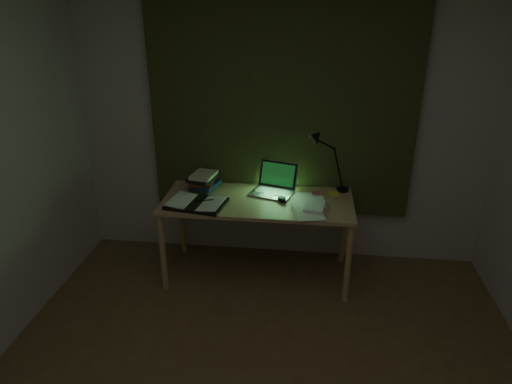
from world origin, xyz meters
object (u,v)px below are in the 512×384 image
laptop (272,181)px  book_stack (204,181)px  open_textbook (197,203)px  loose_papers (308,205)px  desk_lamp (345,160)px  desk (258,238)px

laptop → book_stack: bearing=-166.8°
open_textbook → loose_papers: (0.87, 0.09, -0.01)m
book_stack → desk_lamp: 1.19m
desk_lamp → laptop: bearing=-179.2°
desk → loose_papers: size_ratio=4.16×
desk → desk_lamp: (0.69, 0.27, 0.62)m
desk → book_stack: size_ratio=6.59×
open_textbook → book_stack: bearing=100.7°
laptop → open_textbook: bearing=-136.9°
open_textbook → book_stack: book_stack is taller
laptop → desk_lamp: size_ratio=0.70×
desk → desk_lamp: desk_lamp is taller
desk → loose_papers: bearing=-9.9°
desk_lamp → book_stack: bearing=172.6°
loose_papers → laptop: bearing=147.2°
open_textbook → desk: bearing=27.6°
loose_papers → book_stack: bearing=165.5°
open_textbook → book_stack: (-0.01, 0.32, 0.06)m
open_textbook → loose_papers: 0.87m
desk → laptop: bearing=51.6°
open_textbook → desk_lamp: desk_lamp is taller
book_stack → laptop: bearing=-3.3°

